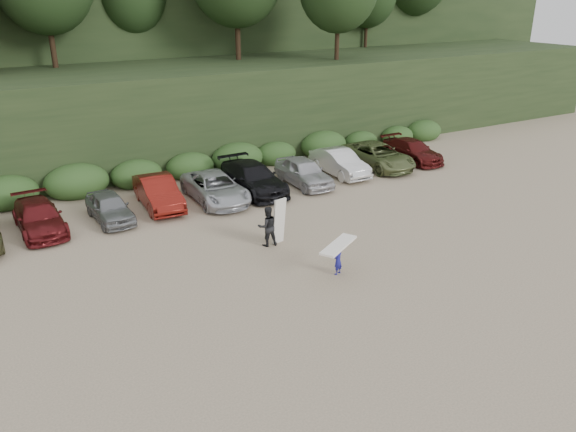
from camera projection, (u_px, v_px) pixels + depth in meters
ground at (286, 279)px, 22.50m from camera, size 120.00×120.00×0.00m
parked_cars at (203, 188)px, 30.48m from camera, size 34.15×6.18×1.63m
child_surfer at (338, 254)px, 22.53m from camera, size 2.24×1.66×1.34m
adult_surfer at (268, 226)px, 25.12m from camera, size 1.38×0.83×2.18m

